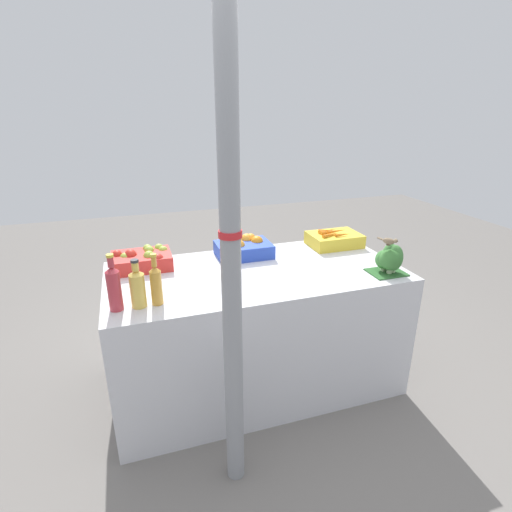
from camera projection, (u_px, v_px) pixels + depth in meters
name	position (u px, v px, depth m)	size (l,w,h in m)	color
ground_plane	(256.00, 380.00, 2.85)	(10.00, 10.00, 0.00)	slate
market_table	(256.00, 329.00, 2.70)	(1.86, 0.91, 0.85)	silver
support_pole	(231.00, 261.00, 1.70)	(0.10, 0.10, 2.44)	gray
apple_crate	(142.00, 259.00, 2.58)	(0.37, 0.27, 0.13)	red
orange_crate	(244.00, 248.00, 2.78)	(0.37, 0.27, 0.14)	#2847B7
carrot_crate	(334.00, 239.00, 2.98)	(0.37, 0.27, 0.13)	gold
broccoli_pile	(390.00, 259.00, 2.48)	(0.22, 0.18, 0.19)	#2D602D
juice_bottle_ruby	(114.00, 287.00, 2.02)	(0.07, 0.07, 0.31)	#B2333D
juice_bottle_golden	(138.00, 287.00, 2.06)	(0.08, 0.08, 0.26)	gold
juice_bottle_amber	(156.00, 284.00, 2.09)	(0.06, 0.06, 0.28)	gold
sparrow_bird	(389.00, 241.00, 2.42)	(0.08, 0.12, 0.05)	#4C3D2D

